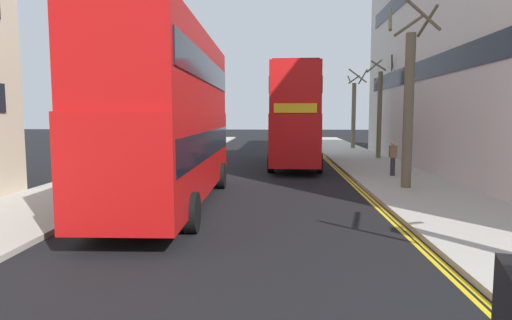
% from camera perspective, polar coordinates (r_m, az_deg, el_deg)
% --- Properties ---
extents(sidewalk_right, '(4.00, 80.00, 0.14)m').
position_cam_1_polar(sidewalk_right, '(17.35, 21.17, -4.10)').
color(sidewalk_right, '#ADA89E').
rests_on(sidewalk_right, ground).
extents(sidewalk_left, '(4.00, 80.00, 0.14)m').
position_cam_1_polar(sidewalk_left, '(18.15, -21.82, -3.70)').
color(sidewalk_left, '#ADA89E').
rests_on(sidewalk_left, ground).
extents(kerb_line_outer, '(0.10, 56.00, 0.01)m').
position_cam_1_polar(kerb_line_outer, '(14.91, 15.85, -5.77)').
color(kerb_line_outer, yellow).
rests_on(kerb_line_outer, ground).
extents(kerb_line_inner, '(0.10, 56.00, 0.01)m').
position_cam_1_polar(kerb_line_inner, '(14.87, 15.24, -5.78)').
color(kerb_line_inner, yellow).
rests_on(kerb_line_inner, ground).
extents(double_decker_bus_away, '(2.96, 10.86, 5.64)m').
position_cam_1_polar(double_decker_bus_away, '(14.41, -11.11, 6.06)').
color(double_decker_bus_away, '#B20F0F').
rests_on(double_decker_bus_away, ground).
extents(double_decker_bus_oncoming, '(3.13, 10.90, 5.64)m').
position_cam_1_polar(double_decker_bus_oncoming, '(25.69, 5.24, 6.03)').
color(double_decker_bus_oncoming, red).
rests_on(double_decker_bus_oncoming, ground).
extents(pedestrian_far, '(0.34, 0.22, 1.62)m').
position_cam_1_polar(pedestrian_far, '(21.28, 17.54, 0.30)').
color(pedestrian_far, '#2D2D38').
rests_on(pedestrian_far, sidewalk_right).
extents(street_tree_near, '(1.67, 1.94, 6.68)m').
position_cam_1_polar(street_tree_near, '(38.39, 12.73, 6.22)').
color(street_tree_near, '#6B6047').
rests_on(street_tree_near, sidewalk_right).
extents(street_tree_mid, '(1.95, 1.94, 7.07)m').
position_cam_1_polar(street_tree_mid, '(17.88, 19.41, 7.13)').
color(street_tree_mid, '#6B6047').
rests_on(street_tree_mid, sidewalk_right).
extents(street_tree_far, '(1.80, 1.79, 6.66)m').
position_cam_1_polar(street_tree_far, '(29.86, 15.93, 6.37)').
color(street_tree_far, '#6B6047').
rests_on(street_tree_far, sidewalk_right).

